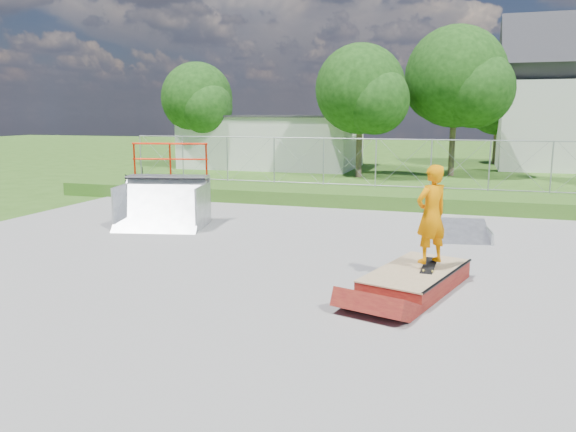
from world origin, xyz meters
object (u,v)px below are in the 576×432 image
grind_box (416,279)px  skater (431,218)px  quarter_pipe (161,187)px  flat_bank_ramp (461,232)px

grind_box → skater: skater is taller
skater → grind_box: bearing=-10.9°
grind_box → quarter_pipe: bearing=170.7°
grind_box → flat_bank_ramp: size_ratio=1.93×
grind_box → flat_bank_ramp: 4.60m
grind_box → quarter_pipe: (-7.35, 3.63, 0.99)m
flat_bank_ramp → skater: skater is taller
flat_bank_ramp → skater: (-0.53, -4.40, 1.12)m
quarter_pipe → flat_bank_ramp: (8.10, 0.92, -0.97)m
grind_box → skater: size_ratio=1.55×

